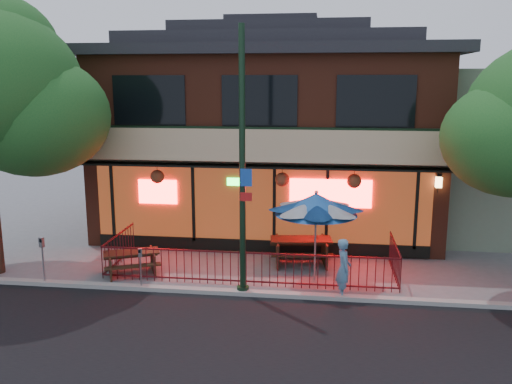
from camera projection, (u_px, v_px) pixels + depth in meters
ground at (245, 288)px, 14.97m from camera, size 80.00×80.00×0.00m
curb at (242, 293)px, 14.47m from camera, size 80.00×0.25×0.12m
restaurant_building at (272, 120)px, 21.05m from camera, size 12.96×9.49×8.05m
neighbor_building at (507, 151)px, 20.72m from camera, size 6.00×7.00×6.00m
patio_fence at (248, 260)px, 15.33m from camera, size 8.44×2.62×1.00m
street_light at (242, 178)px, 13.95m from camera, size 0.43×0.32×7.00m
picnic_table_left at (132, 259)px, 16.00m from camera, size 1.95×1.76×0.68m
picnic_table_right at (301, 247)px, 16.87m from camera, size 2.05×1.66×0.81m
patio_umbrella at (316, 204)px, 15.09m from camera, size 2.31×2.31×2.64m
pedestrian at (344, 268)px, 14.17m from camera, size 0.48×0.64×1.60m
parking_meter_near at (140, 262)px, 14.69m from camera, size 0.13×0.12×1.17m
parking_meter_far at (42, 253)px, 15.02m from camera, size 0.15×0.13×1.38m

